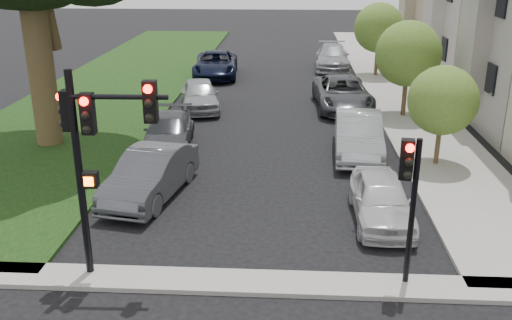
# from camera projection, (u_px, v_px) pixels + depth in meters

# --- Properties ---
(grass_strip) EXTENTS (8.00, 44.00, 0.12)m
(grass_strip) POSITION_uv_depth(u_px,v_px,m) (126.00, 79.00, 34.36)
(grass_strip) COLOR black
(grass_strip) RESTS_ON ground
(sidewalk_right) EXTENTS (3.50, 44.00, 0.12)m
(sidewalk_right) POSITION_uv_depth(u_px,v_px,m) (389.00, 83.00, 33.49)
(sidewalk_right) COLOR #A09A8C
(sidewalk_right) RESTS_ON ground
(sidewalk_cross) EXTENTS (60.00, 1.00, 0.12)m
(sidewalk_cross) POSITION_uv_depth(u_px,v_px,m) (248.00, 283.00, 13.23)
(sidewalk_cross) COLOR #A09A8C
(sidewalk_cross) RESTS_ON ground
(small_tree_a) EXTENTS (2.44, 2.44, 3.65)m
(small_tree_a) POSITION_uv_depth(u_px,v_px,m) (443.00, 101.00, 19.79)
(small_tree_a) COLOR brown
(small_tree_a) RESTS_ON ground
(small_tree_b) EXTENTS (2.97, 2.97, 4.46)m
(small_tree_b) POSITION_uv_depth(u_px,v_px,m) (408.00, 54.00, 25.70)
(small_tree_b) COLOR brown
(small_tree_b) RESTS_ON ground
(small_tree_c) EXTENTS (2.99, 2.99, 4.49)m
(small_tree_c) POSITION_uv_depth(u_px,v_px,m) (379.00, 28.00, 34.40)
(small_tree_c) COLOR brown
(small_tree_c) RESTS_ON ground
(traffic_signal_main) EXTENTS (2.42, 0.62, 4.96)m
(traffic_signal_main) POSITION_uv_depth(u_px,v_px,m) (93.00, 139.00, 12.48)
(traffic_signal_main) COLOR black
(traffic_signal_main) RESTS_ON ground
(traffic_signal_secondary) EXTENTS (0.47, 0.38, 3.58)m
(traffic_signal_secondary) POSITION_uv_depth(u_px,v_px,m) (409.00, 186.00, 12.38)
(traffic_signal_secondary) COLOR black
(traffic_signal_secondary) RESTS_ON ground
(car_parked_0) EXTENTS (1.60, 3.96, 1.35)m
(car_parked_0) POSITION_uv_depth(u_px,v_px,m) (381.00, 199.00, 16.20)
(car_parked_0) COLOR silver
(car_parked_0) RESTS_ON ground
(car_parked_1) EXTENTS (1.97, 4.93, 1.60)m
(car_parked_1) POSITION_uv_depth(u_px,v_px,m) (358.00, 135.00, 21.48)
(car_parked_1) COLOR #999BA0
(car_parked_1) RESTS_ON ground
(car_parked_2) EXTENTS (2.86, 5.68, 1.54)m
(car_parked_2) POSITION_uv_depth(u_px,v_px,m) (343.00, 93.00, 27.93)
(car_parked_2) COLOR #3F4247
(car_parked_2) RESTS_ON ground
(car_parked_4) EXTENTS (2.39, 5.40, 1.54)m
(car_parked_4) POSITION_uv_depth(u_px,v_px,m) (332.00, 57.00, 37.59)
(car_parked_4) COLOR #999BA0
(car_parked_4) RESTS_ON ground
(car_parked_5) EXTENTS (2.42, 4.81, 1.51)m
(car_parked_5) POSITION_uv_depth(u_px,v_px,m) (150.00, 174.00, 17.77)
(car_parked_5) COLOR #3F4247
(car_parked_5) RESTS_ON ground
(car_parked_6) EXTENTS (2.14, 4.55, 1.28)m
(car_parked_6) POSITION_uv_depth(u_px,v_px,m) (169.00, 132.00, 22.37)
(car_parked_6) COLOR #3F4247
(car_parked_6) RESTS_ON ground
(car_parked_7) EXTENTS (2.60, 4.60, 1.48)m
(car_parked_7) POSITION_uv_depth(u_px,v_px,m) (200.00, 95.00, 27.78)
(car_parked_7) COLOR #999BA0
(car_parked_7) RESTS_ON ground
(car_parked_8) EXTENTS (2.93, 5.71, 1.54)m
(car_parked_8) POSITION_uv_depth(u_px,v_px,m) (216.00, 64.00, 35.15)
(car_parked_8) COLOR black
(car_parked_8) RESTS_ON ground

